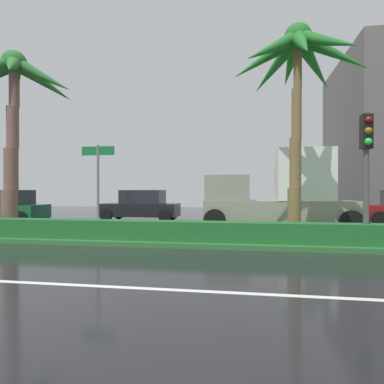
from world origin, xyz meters
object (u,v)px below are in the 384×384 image
palm_tree_mid_left (14,93)px  box_truck_lead (280,194)px  palm_tree_centre_left (297,64)px  street_name_sign (98,179)px  car_in_traffic_leading (5,207)px  car_in_traffic_second (141,206)px  traffic_signal_median_right (366,154)px

palm_tree_mid_left → box_truck_lead: 11.42m
box_truck_lead → palm_tree_mid_left: bearing=21.6°
palm_tree_mid_left → box_truck_lead: (10.02, 3.97, -3.79)m
palm_tree_centre_left → box_truck_lead: palm_tree_centre_left is taller
box_truck_lead → street_name_sign: bearing=39.9°
palm_tree_mid_left → car_in_traffic_leading: palm_tree_mid_left is taller
palm_tree_centre_left → car_in_traffic_second: bearing=138.4°
palm_tree_mid_left → traffic_signal_median_right: bearing=-5.7°
traffic_signal_median_right → car_in_traffic_second: traffic_signal_median_right is taller
street_name_sign → car_in_traffic_second: size_ratio=0.70×
palm_tree_centre_left → traffic_signal_median_right: palm_tree_centre_left is taller
palm_tree_centre_left → car_in_traffic_leading: size_ratio=1.65×
street_name_sign → car_in_traffic_leading: 9.76m
palm_tree_mid_left → palm_tree_centre_left: size_ratio=0.95×
palm_tree_mid_left → street_name_sign: (3.88, -1.17, -3.25)m
palm_tree_mid_left → palm_tree_centre_left: bearing=1.7°
traffic_signal_median_right → box_truck_lead: 5.63m
palm_tree_mid_left → box_truck_lead: palm_tree_mid_left is taller
traffic_signal_median_right → box_truck_lead: bearing=110.1°
street_name_sign → car_in_traffic_second: bearing=98.5°
palm_tree_centre_left → car_in_traffic_leading: 15.65m
palm_tree_mid_left → street_name_sign: palm_tree_mid_left is taller
car_in_traffic_leading → box_truck_lead: (13.98, -0.54, 0.72)m
car_in_traffic_second → palm_tree_mid_left: bearing=69.3°
palm_tree_centre_left → street_name_sign: (-6.34, -1.47, -3.82)m
street_name_sign → car_in_traffic_leading: (-7.85, 5.68, -1.25)m
palm_tree_mid_left → traffic_signal_median_right: (11.91, -1.19, -2.60)m
palm_tree_mid_left → traffic_signal_median_right: 12.25m
car_in_traffic_second → car_in_traffic_leading: bearing=20.9°
car_in_traffic_leading → palm_tree_centre_left: bearing=163.5°
palm_tree_mid_left → car_in_traffic_leading: (-3.96, 4.51, -4.51)m
street_name_sign → box_truck_lead: (6.14, 5.14, -0.53)m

